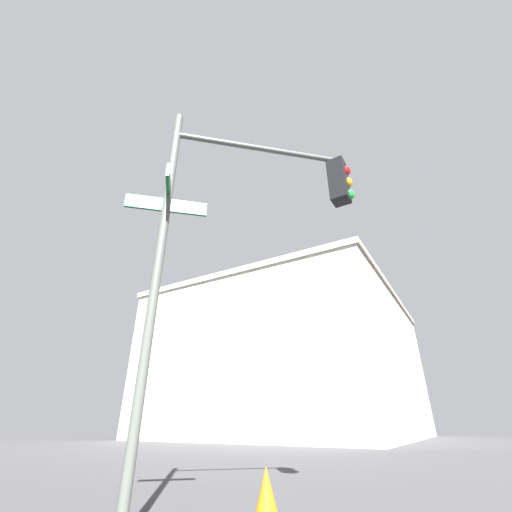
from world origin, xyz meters
TOP-DOWN VIEW (x-y plane):
  - traffic_signal_near at (-6.37, -5.90)m, footprint 2.55×2.43m
  - building_stucco at (-16.93, 18.24)m, footprint 18.15×20.78m
  - traffic_cone at (-6.07, -6.18)m, footprint 0.36×0.36m

SIDE VIEW (x-z plane):
  - traffic_cone at x=-6.07m, z-range 0.00..0.63m
  - traffic_signal_near at x=-6.37m, z-range 1.11..6.55m
  - building_stucco at x=-16.93m, z-range 0.01..10.63m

